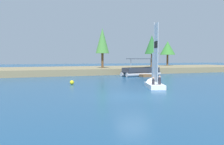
{
  "coord_description": "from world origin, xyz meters",
  "views": [
    {
      "loc": [
        -8.86,
        -17.43,
        2.82
      ],
      "look_at": [
        2.18,
        9.41,
        1.2
      ],
      "focal_mm": 43.33,
      "sensor_mm": 36.0,
      "label": 1
    }
  ],
  "objects_px": {
    "shoreline_tree_centre": "(152,45)",
    "channel_buoy": "(72,82)",
    "shoreline_tree_midleft": "(102,41)",
    "sailboat": "(153,81)",
    "wooden_dock": "(137,75)",
    "pontoon_boat": "(141,72)",
    "shoreline_tree_midright": "(168,48)"
  },
  "relations": [
    {
      "from": "channel_buoy",
      "to": "shoreline_tree_centre",
      "type": "bearing_deg",
      "value": 40.14
    },
    {
      "from": "shoreline_tree_midright",
      "to": "channel_buoy",
      "type": "xyz_separation_m",
      "value": [
        -28.16,
        -24.39,
        -4.71
      ]
    },
    {
      "from": "sailboat",
      "to": "channel_buoy",
      "type": "height_order",
      "value": "sailboat"
    },
    {
      "from": "wooden_dock",
      "to": "sailboat",
      "type": "bearing_deg",
      "value": -112.29
    },
    {
      "from": "shoreline_tree_midleft",
      "to": "sailboat",
      "type": "bearing_deg",
      "value": -97.61
    },
    {
      "from": "pontoon_boat",
      "to": "channel_buoy",
      "type": "bearing_deg",
      "value": -154.81
    },
    {
      "from": "shoreline_tree_midright",
      "to": "wooden_dock",
      "type": "xyz_separation_m",
      "value": [
        -15.45,
        -14.85,
        -4.76
      ]
    },
    {
      "from": "wooden_dock",
      "to": "sailboat",
      "type": "distance_m",
      "value": 15.91
    },
    {
      "from": "wooden_dock",
      "to": "channel_buoy",
      "type": "bearing_deg",
      "value": -143.08
    },
    {
      "from": "channel_buoy",
      "to": "wooden_dock",
      "type": "bearing_deg",
      "value": 36.92
    },
    {
      "from": "shoreline_tree_midleft",
      "to": "shoreline_tree_midright",
      "type": "xyz_separation_m",
      "value": [
        18.55,
        7.64,
        -0.75
      ]
    },
    {
      "from": "sailboat",
      "to": "pontoon_boat",
      "type": "xyz_separation_m",
      "value": [
        6.18,
        13.89,
        0.1
      ]
    },
    {
      "from": "shoreline_tree_centre",
      "to": "wooden_dock",
      "type": "height_order",
      "value": "shoreline_tree_centre"
    },
    {
      "from": "wooden_dock",
      "to": "pontoon_boat",
      "type": "bearing_deg",
      "value": -79.59
    },
    {
      "from": "shoreline_tree_centre",
      "to": "shoreline_tree_midright",
      "type": "relative_size",
      "value": 1.08
    },
    {
      "from": "shoreline_tree_centre",
      "to": "channel_buoy",
      "type": "distance_m",
      "value": 25.5
    },
    {
      "from": "shoreline_tree_midright",
      "to": "channel_buoy",
      "type": "relative_size",
      "value": 12.21
    },
    {
      "from": "sailboat",
      "to": "channel_buoy",
      "type": "bearing_deg",
      "value": 73.06
    },
    {
      "from": "pontoon_boat",
      "to": "shoreline_tree_midleft",
      "type": "bearing_deg",
      "value": 103.09
    },
    {
      "from": "shoreline_tree_centre",
      "to": "wooden_dock",
      "type": "relative_size",
      "value": 0.91
    },
    {
      "from": "shoreline_tree_centre",
      "to": "channel_buoy",
      "type": "relative_size",
      "value": 13.22
    },
    {
      "from": "shoreline_tree_centre",
      "to": "pontoon_boat",
      "type": "distance_m",
      "value": 10.72
    },
    {
      "from": "shoreline_tree_centre",
      "to": "pontoon_boat",
      "type": "bearing_deg",
      "value": -130.22
    },
    {
      "from": "wooden_dock",
      "to": "channel_buoy",
      "type": "relative_size",
      "value": 14.46
    },
    {
      "from": "wooden_dock",
      "to": "pontoon_boat",
      "type": "distance_m",
      "value": 0.96
    },
    {
      "from": "wooden_dock",
      "to": "sailboat",
      "type": "relative_size",
      "value": 1.0
    },
    {
      "from": "shoreline_tree_centre",
      "to": "shoreline_tree_midleft",
      "type": "bearing_deg",
      "value": 176.21
    },
    {
      "from": "shoreline_tree_midleft",
      "to": "shoreline_tree_midright",
      "type": "relative_size",
      "value": 1.26
    },
    {
      "from": "shoreline_tree_midleft",
      "to": "wooden_dock",
      "type": "xyz_separation_m",
      "value": [
        3.1,
        -7.21,
        -5.5
      ]
    },
    {
      "from": "wooden_dock",
      "to": "sailboat",
      "type": "xyz_separation_m",
      "value": [
        -6.03,
        -14.72,
        0.36
      ]
    },
    {
      "from": "shoreline_tree_midleft",
      "to": "shoreline_tree_centre",
      "type": "relative_size",
      "value": 1.17
    },
    {
      "from": "sailboat",
      "to": "pontoon_boat",
      "type": "relative_size",
      "value": 1.01
    }
  ]
}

